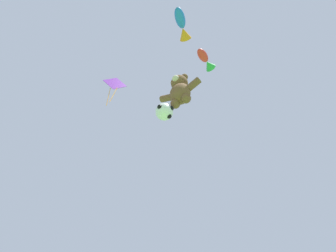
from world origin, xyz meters
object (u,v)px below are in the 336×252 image
(soccer_ball_kite, at_px, (164,112))
(diamond_kite, at_px, (114,85))
(fish_kite_crimson, at_px, (206,60))
(fish_kite_cobalt, at_px, (182,26))
(teddy_bear_kite, at_px, (180,90))

(soccer_ball_kite, height_order, diamond_kite, diamond_kite)
(fish_kite_crimson, bearing_deg, diamond_kite, -160.49)
(fish_kite_cobalt, bearing_deg, fish_kite_crimson, 87.01)
(fish_kite_cobalt, bearing_deg, soccer_ball_kite, 138.84)
(fish_kite_cobalt, distance_m, diamond_kite, 4.96)
(teddy_bear_kite, xyz_separation_m, fish_kite_crimson, (1.64, 0.25, 2.10))
(teddy_bear_kite, relative_size, fish_kite_cobalt, 1.42)
(fish_kite_crimson, height_order, fish_kite_cobalt, fish_kite_crimson)
(fish_kite_cobalt, bearing_deg, teddy_bear_kite, 124.01)
(soccer_ball_kite, xyz_separation_m, fish_kite_cobalt, (2.29, -2.00, 3.31))
(teddy_bear_kite, height_order, fish_kite_crimson, fish_kite_crimson)
(soccer_ball_kite, xyz_separation_m, fish_kite_crimson, (2.42, 0.48, 3.64))
(fish_kite_crimson, distance_m, diamond_kite, 5.38)
(soccer_ball_kite, height_order, fish_kite_crimson, fish_kite_crimson)
(teddy_bear_kite, bearing_deg, soccer_ball_kite, -163.63)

